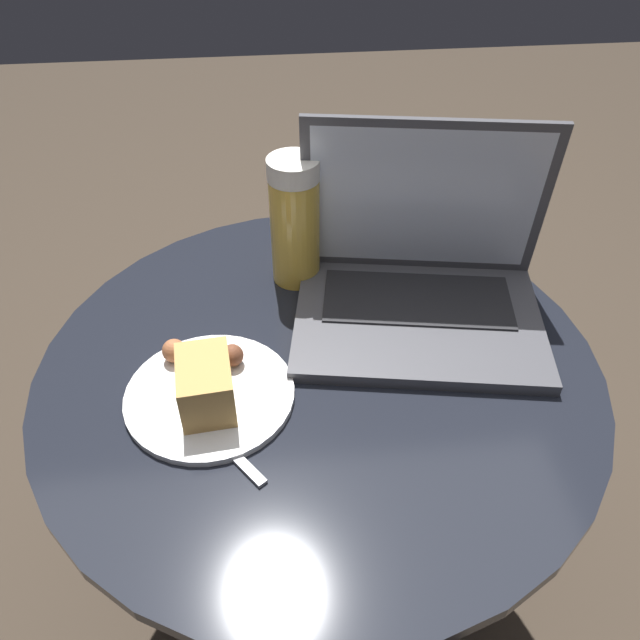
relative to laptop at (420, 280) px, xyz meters
The scene contains 6 objects.
ground_plane 0.66m from the laptop, 148.18° to the right, with size 6.00×6.00×0.00m, color #382D23.
table 0.28m from the laptop, 148.18° to the right, with size 0.75×0.75×0.58m.
laptop is the anchor object (origin of this frame).
beer_glass 0.20m from the laptop, 150.20° to the left, with size 0.07×0.07×0.20m.
snack_plate 0.33m from the laptop, 153.68° to the right, with size 0.21×0.21×0.07m.
fork 0.36m from the laptop, 146.45° to the right, with size 0.12×0.15×0.00m.
Camera 1 is at (-0.06, -0.59, 1.17)m, focal length 35.00 mm.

